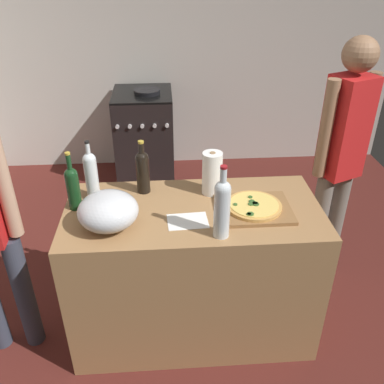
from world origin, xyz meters
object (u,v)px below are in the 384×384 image
(wine_bottle_amber, at_px, (222,206))
(pizza, at_px, (254,206))
(stove, at_px, (145,136))
(wine_bottle_green, at_px, (91,174))
(wine_bottle_dark, at_px, (143,170))
(mixing_bowl, at_px, (108,211))
(wine_bottle_clear, at_px, (73,186))
(person_in_red, at_px, (341,153))
(paper_towel_roll, at_px, (212,173))

(wine_bottle_amber, bearing_deg, pizza, 45.60)
(pizza, height_order, stove, stove)
(wine_bottle_green, relative_size, wine_bottle_dark, 1.10)
(mixing_bowl, distance_m, stove, 2.24)
(stove, bearing_deg, wine_bottle_dark, -87.89)
(mixing_bowl, bearing_deg, wine_bottle_amber, -11.85)
(wine_bottle_dark, xyz_separation_m, wine_bottle_clear, (-0.37, -0.15, -0.00))
(pizza, distance_m, person_in_red, 0.79)
(wine_bottle_amber, bearing_deg, person_in_red, 37.96)
(wine_bottle_dark, xyz_separation_m, person_in_red, (1.24, 0.20, -0.03))
(wine_bottle_amber, relative_size, person_in_red, 0.23)
(pizza, bearing_deg, wine_bottle_green, 167.50)
(pizza, bearing_deg, mixing_bowl, -173.01)
(person_in_red, bearing_deg, mixing_bowl, -158.83)
(mixing_bowl, distance_m, paper_towel_roll, 0.63)
(paper_towel_roll, xyz_separation_m, person_in_red, (0.84, 0.24, -0.02))
(wine_bottle_dark, relative_size, wine_bottle_clear, 0.95)
(paper_towel_roll, height_order, wine_bottle_amber, wine_bottle_amber)
(paper_towel_roll, height_order, person_in_red, person_in_red)
(person_in_red, bearing_deg, pizza, -144.90)
(wine_bottle_dark, distance_m, wine_bottle_amber, 0.60)
(mixing_bowl, height_order, stove, mixing_bowl)
(wine_bottle_clear, bearing_deg, stove, 81.44)
(paper_towel_roll, relative_size, wine_bottle_amber, 0.66)
(paper_towel_roll, bearing_deg, stove, 103.80)
(wine_bottle_green, height_order, person_in_red, person_in_red)
(pizza, xyz_separation_m, mixing_bowl, (-0.76, -0.09, 0.06))
(mixing_bowl, bearing_deg, wine_bottle_green, 111.79)
(wine_bottle_green, xyz_separation_m, person_in_red, (1.52, 0.25, -0.05))
(pizza, height_order, wine_bottle_dark, wine_bottle_dark)
(person_in_red, bearing_deg, wine_bottle_dark, -170.80)
(wine_bottle_dark, relative_size, wine_bottle_amber, 0.83)
(pizza, relative_size, wine_bottle_green, 0.86)
(mixing_bowl, height_order, paper_towel_roll, paper_towel_roll)
(wine_bottle_clear, bearing_deg, pizza, -5.74)
(wine_bottle_amber, bearing_deg, wine_bottle_green, 148.92)
(wine_bottle_amber, bearing_deg, wine_bottle_clear, 157.92)
(paper_towel_roll, relative_size, stove, 0.27)
(pizza, relative_size, person_in_red, 0.18)
(stove, bearing_deg, wine_bottle_clear, -98.56)
(wine_bottle_clear, bearing_deg, paper_towel_roll, 8.24)
(pizza, distance_m, paper_towel_roll, 0.31)
(wine_bottle_amber, bearing_deg, mixing_bowl, 168.15)
(paper_towel_roll, height_order, wine_bottle_clear, wine_bottle_clear)
(pizza, xyz_separation_m, wine_bottle_green, (-0.88, 0.19, 0.12))
(wine_bottle_amber, bearing_deg, paper_towel_roll, 89.89)
(person_in_red, bearing_deg, paper_towel_roll, -163.97)
(paper_towel_roll, relative_size, wine_bottle_green, 0.73)
(wine_bottle_dark, bearing_deg, wine_bottle_green, -169.00)
(paper_towel_roll, relative_size, wine_bottle_dark, 0.80)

